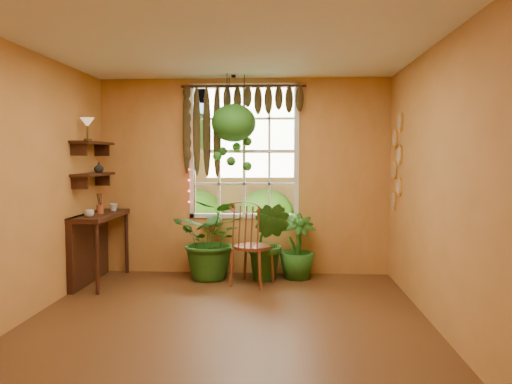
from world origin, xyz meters
TOP-DOWN VIEW (x-y plane):
  - floor at (0.00, 0.00)m, footprint 4.50×4.50m
  - ceiling at (0.00, 0.00)m, footprint 4.50×4.50m
  - wall_back at (0.00, 2.25)m, footprint 4.00×0.00m
  - wall_left at (-2.00, 0.00)m, footprint 0.00×4.50m
  - wall_right at (2.00, 0.00)m, footprint 0.00×4.50m
  - window at (0.00, 2.28)m, footprint 1.52×0.10m
  - valance_vine at (-0.08, 2.16)m, footprint 1.70×0.12m
  - string_lights at (-0.76, 2.19)m, footprint 0.03×0.03m
  - wall_plates at (1.98, 1.79)m, footprint 0.04×0.32m
  - counter_ledge at (-1.91, 1.60)m, footprint 0.40×1.20m
  - shelf_lower at (-1.88, 1.60)m, footprint 0.25×0.90m
  - shelf_upper at (-1.88, 1.60)m, footprint 0.25×0.90m
  - backyard at (0.24, 6.87)m, footprint 14.00×10.00m
  - windsor_chair at (0.14, 1.57)m, footprint 0.60×0.61m
  - potted_plant_left at (-0.39, 1.87)m, footprint 1.11×1.01m
  - potted_plant_mid at (0.36, 1.83)m, footprint 0.70×0.65m
  - potted_plant_right at (0.74, 1.96)m, footprint 0.63×0.63m
  - hanging_basket at (-0.11, 1.97)m, footprint 0.59×0.59m
  - cup_a at (-1.78, 1.19)m, footprint 0.13×0.13m
  - cup_b at (-1.72, 1.87)m, footprint 0.12×0.12m
  - brush_jar at (-1.80, 1.60)m, footprint 0.09×0.09m
  - shelf_vase at (-1.87, 1.77)m, footprint 0.15×0.15m
  - tiffany_lamp at (-1.86, 1.40)m, footprint 0.17×0.17m

SIDE VIEW (x-z plane):
  - floor at x=0.00m, z-range 0.00..0.00m
  - windsor_chair at x=0.14m, z-range -0.26..0.98m
  - potted_plant_right at x=0.74m, z-range 0.00..0.87m
  - potted_plant_mid at x=0.36m, z-range 0.00..1.03m
  - potted_plant_left at x=-0.39m, z-range 0.00..1.07m
  - counter_ledge at x=-1.91m, z-range 0.10..1.00m
  - cup_a at x=-1.78m, z-range 0.90..0.99m
  - cup_b at x=-1.72m, z-range 0.90..1.00m
  - brush_jar at x=-1.80m, z-range 0.86..1.19m
  - backyard at x=0.24m, z-range -4.72..7.28m
  - wall_back at x=0.00m, z-range -0.65..3.35m
  - wall_left at x=-2.00m, z-range -0.90..3.60m
  - wall_right at x=2.00m, z-range -0.90..3.60m
  - shelf_lower at x=-1.88m, z-range 1.38..1.42m
  - shelf_vase at x=-1.87m, z-range 1.42..1.55m
  - wall_plates at x=1.98m, z-range 1.00..2.10m
  - window at x=0.00m, z-range 0.77..2.63m
  - string_lights at x=-0.76m, z-range 0.98..2.52m
  - shelf_upper at x=-1.88m, z-range 1.78..1.82m
  - hanging_basket at x=-0.11m, z-range 1.34..2.62m
  - tiffany_lamp at x=-1.86m, z-range 1.89..2.17m
  - valance_vine at x=-0.08m, z-range 1.73..2.83m
  - ceiling at x=0.00m, z-range 2.70..2.70m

